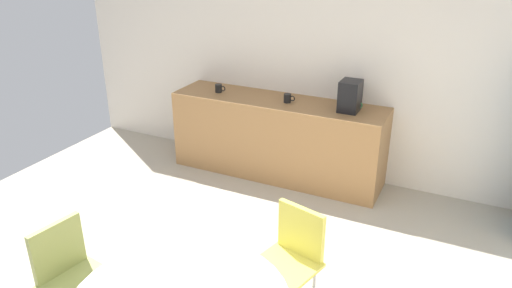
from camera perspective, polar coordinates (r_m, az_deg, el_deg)
The scene contains 8 objects.
wall_back at distance 5.38m, azimuth 6.67°, elevation 9.96°, with size 6.00×0.10×2.60m, color silver.
counter_block at distance 5.42m, azimuth 2.52°, elevation 0.73°, with size 2.40×0.60×0.90m, color #9E7042.
chair_olive at distance 3.53m, azimuth -21.40°, elevation -13.55°, with size 0.48×0.48×0.83m.
chair_yellow at distance 3.46m, azimuth 4.39°, elevation -12.54°, with size 0.51×0.51×0.83m.
mug_white at distance 5.06m, azimuth 11.65°, elevation 4.58°, with size 0.13×0.08×0.09m.
mug_green at distance 5.18m, azimuth 3.80°, elevation 5.47°, with size 0.13×0.08×0.09m.
mug_red at distance 5.53m, azimuth -4.45°, elevation 6.64°, with size 0.13×0.08×0.09m.
coffee_maker at distance 4.97m, azimuth 11.14°, elevation 5.63°, with size 0.20×0.24×0.32m, color black.
Camera 1 is at (1.71, -1.94, 2.57)m, focal length 33.58 mm.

